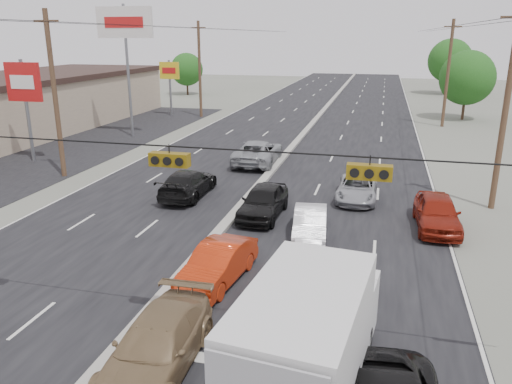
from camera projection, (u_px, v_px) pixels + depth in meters
The scene contains 24 objects.
ground at pixel (132, 336), 14.73m from camera, with size 200.00×200.00×0.00m, color #606356.
road_surface at pixel (299, 140), 42.48m from camera, with size 20.00×160.00×0.02m, color black.
center_median at pixel (299, 139), 42.45m from camera, with size 0.50×160.00×0.20m, color gray.
parking_lot at pixel (89, 142), 41.82m from camera, with size 10.00×42.00×0.02m, color black.
utility_pole_left_b at pixel (55, 94), 29.99m from camera, with size 1.60×0.30×10.00m.
utility_pole_left_c at pixel (200, 69), 53.13m from camera, with size 1.60×0.30×10.00m.
utility_pole_right_b at pixel (506, 109), 24.16m from camera, with size 1.60×0.30×10.00m.
utility_pole_right_c at pixel (448, 73), 47.29m from camera, with size 1.60×0.30×10.00m.
traffic_signals at pixel (166, 158), 12.76m from camera, with size 25.00×0.30×0.54m.
pole_sign_mid at pixel (24, 88), 33.82m from camera, with size 2.60×0.25×7.00m.
pole_sign_billboard at pixel (125, 31), 41.36m from camera, with size 5.00×0.25×11.00m.
pole_sign_far at pixel (170, 75), 54.15m from camera, with size 2.20×0.25×6.00m.
tree_left_far at pixel (187, 69), 74.26m from camera, with size 4.80×4.80×6.12m.
tree_right_mid at pixel (467, 78), 51.57m from camera, with size 5.60×5.60×7.14m.
tree_right_far at pixel (450, 61), 74.28m from camera, with size 6.40×6.40×8.16m.
box_truck at pixel (310, 340), 11.59m from camera, with size 3.03×6.84×3.36m.
tan_sedan at pixel (157, 346), 13.07m from camera, with size 1.98×4.88×1.41m, color olive.
red_sedan at pixel (218, 264), 17.75m from camera, with size 1.47×4.23×1.39m, color #B2270B.
queue_car_a at pixel (263, 202), 24.25m from camera, with size 1.83×4.55×1.55m, color black.
queue_car_b at pixel (310, 224), 21.72m from camera, with size 1.39×3.98×1.31m, color white.
queue_car_c at pixel (357, 189), 26.79m from camera, with size 2.06×4.47×1.24m, color #929499.
queue_car_e at pixel (437, 213), 22.70m from camera, with size 1.85×4.60×1.57m, color maroon.
oncoming_near at pixel (188, 183), 27.37m from camera, with size 2.05×5.05×1.47m, color black.
oncoming_far at pixel (258, 152), 34.32m from camera, with size 2.71×5.87×1.63m, color gray.
Camera 1 is at (6.68, -11.49, 8.47)m, focal length 35.00 mm.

